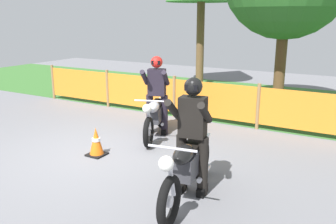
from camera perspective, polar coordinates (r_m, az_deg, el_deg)
The scene contains 8 objects.
ground at distance 6.84m, azimuth -11.03°, elevation -6.59°, with size 24.00×24.00×0.02m, color slate.
grass_verge at distance 11.62m, azimuth 7.59°, elevation 2.54°, with size 24.00×5.58×0.01m, color #386B2D.
barrier_fence at distance 9.03m, azimuth 1.01°, elevation 2.59°, with size 8.66×0.08×1.05m.
motorcycle_lead at distance 7.51m, azimuth -2.05°, elevation -0.68°, with size 0.86×1.88×0.93m.
motorcycle_trailing at distance 4.93m, azimuth 3.12°, elevation -8.87°, with size 0.62×2.08×0.99m.
rider_lead at distance 7.59m, azimuth -1.78°, elevation 3.40°, with size 0.67×0.77×1.69m.
rider_trailing at distance 4.96m, azimuth 3.97°, elevation -2.87°, with size 0.61×0.73×1.69m.
traffic_cone at distance 6.67m, azimuth -11.41°, elevation -4.70°, with size 0.32×0.32×0.53m.
Camera 1 is at (4.21, -4.80, 2.46)m, focal length 38.12 mm.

